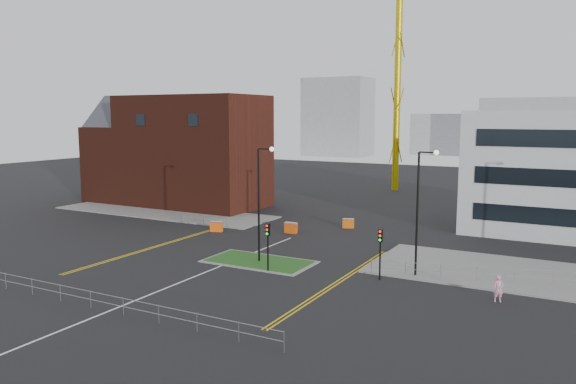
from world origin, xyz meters
name	(u,v)px	position (x,y,z in m)	size (l,w,h in m)	color
ground	(173,285)	(0.00, 0.00, 0.00)	(200.00, 200.00, 0.00)	black
pavement_left	(163,212)	(-20.00, 22.00, 0.06)	(28.00, 8.00, 0.12)	slate
pavement_right	(541,277)	(22.00, 14.00, 0.06)	(24.00, 10.00, 0.12)	slate
island_kerb	(259,262)	(2.00, 8.00, 0.04)	(8.60, 4.60, 0.08)	slate
grass_island	(259,261)	(2.00, 8.00, 0.06)	(8.00, 4.00, 0.12)	#1B4416
brick_building	(175,152)	(-22.97, 28.00, 6.85)	(24.20, 10.07, 14.24)	#451A11
tower_crane	(438,3)	(3.64, 55.16, 27.59)	(53.01, 2.51, 40.11)	#C4A70B
streetlamp_island	(261,195)	(2.22, 8.00, 5.41)	(1.46, 0.36, 9.18)	black
streetlamp_right_near	(421,203)	(14.22, 10.00, 5.41)	(1.46, 0.36, 9.18)	black
traffic_light_island	(268,238)	(4.00, 5.98, 2.57)	(0.28, 0.33, 3.65)	black
traffic_light_right	(380,244)	(12.00, 7.98, 2.57)	(0.28, 0.33, 3.65)	black
railing_front	(106,299)	(0.00, -6.00, 0.78)	(24.05, 0.05, 1.10)	gray
railing_left	(203,218)	(-11.00, 18.00, 0.74)	(6.05, 0.05, 1.10)	gray
railing_right	(515,273)	(20.50, 11.50, 0.78)	(19.05, 5.05, 1.10)	gray
centre_line	(192,278)	(0.00, 2.00, 0.01)	(0.15, 30.00, 0.01)	silver
yellow_left_a	(168,242)	(-9.00, 10.00, 0.01)	(0.12, 24.00, 0.01)	gold
yellow_left_b	(171,243)	(-8.70, 10.00, 0.01)	(0.12, 24.00, 0.01)	gold
yellow_right_a	(336,282)	(9.50, 6.00, 0.01)	(0.12, 20.00, 0.01)	gold
yellow_right_b	(340,283)	(9.80, 6.00, 0.01)	(0.12, 20.00, 0.01)	gold
skyline_a	(338,117)	(-40.00, 120.00, 11.00)	(18.00, 12.00, 22.00)	gray
skyline_b	(530,129)	(10.00, 130.00, 8.00)	(24.00, 12.00, 16.00)	gray
skyline_d	(466,134)	(-8.00, 140.00, 6.00)	(30.00, 12.00, 12.00)	gray
pedestrian	(498,289)	(20.09, 7.01, 0.84)	(0.61, 0.40, 1.68)	pink
barrier_left	(216,226)	(-7.89, 16.00, 0.57)	(1.31, 0.67, 1.05)	#FF5D0E
barrier_mid	(348,223)	(3.00, 24.00, 0.54)	(1.24, 0.85, 0.99)	#CF570B
barrier_right	(291,227)	(-1.00, 18.92, 0.59)	(1.29, 0.44, 1.08)	#D84D0C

